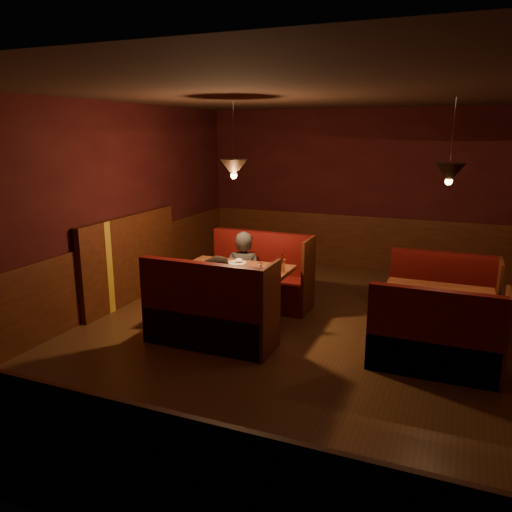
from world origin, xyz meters
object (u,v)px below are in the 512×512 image
at_px(main_table, 236,281).
at_px(diner_b, 219,286).
at_px(main_bench_far, 260,282).
at_px(main_bench_near, 209,319).
at_px(diner_a, 244,259).
at_px(second_bench_far, 441,303).
at_px(second_table, 437,306).
at_px(second_bench_near, 434,346).

relative_size(main_table, diner_b, 1.01).
bearing_deg(main_bench_far, main_bench_near, -90.00).
bearing_deg(main_bench_near, main_table, 91.11).
bearing_deg(diner_a, main_bench_far, -129.62).
bearing_deg(main_bench_far, diner_a, -120.83).
relative_size(main_table, second_bench_far, 1.05).
distance_m(main_bench_near, diner_b, 0.40).
height_order(main_bench_near, second_table, main_bench_near).
relative_size(main_bench_near, second_bench_near, 1.16).
height_order(second_table, diner_b, diner_b).
relative_size(main_bench_far, second_bench_near, 1.16).
bearing_deg(second_bench_near, diner_a, 158.00).
distance_m(second_table, second_bench_near, 0.76).
xyz_separation_m(main_table, second_bench_far, (2.52, 0.94, -0.28)).
relative_size(second_bench_far, diner_b, 0.96).
xyz_separation_m(main_bench_near, second_table, (2.48, 1.02, 0.17)).
xyz_separation_m(second_table, diner_a, (-2.63, 0.34, 0.23)).
relative_size(main_bench_near, second_table, 1.28).
bearing_deg(second_bench_near, main_bench_far, 152.12).
bearing_deg(second_bench_far, main_table, -159.57).
distance_m(main_bench_far, second_table, 2.56).
xyz_separation_m(second_bench_near, diner_a, (-2.66, 1.07, 0.44)).
bearing_deg(main_bench_near, diner_b, 72.10).
distance_m(main_bench_far, diner_b, 1.50).
relative_size(main_bench_near, diner_b, 1.11).
height_order(main_table, second_table, main_table).
bearing_deg(second_bench_far, diner_b, -147.20).
bearing_deg(second_bench_near, diner_b, -177.14).
bearing_deg(main_bench_far, second_bench_near, -27.88).
height_order(main_bench_far, second_table, main_bench_far).
bearing_deg(main_bench_near, main_bench_far, 90.00).
bearing_deg(second_table, main_bench_far, 166.46).
distance_m(diner_a, diner_b, 1.22).
height_order(main_bench_near, diner_b, diner_b).
bearing_deg(diner_a, diner_b, 90.92).
bearing_deg(main_bench_far, main_table, -91.11).
xyz_separation_m(main_table, second_bench_near, (2.52, -0.52, -0.28)).
bearing_deg(diner_a, second_table, 163.75).
height_order(second_bench_far, second_bench_near, same).
height_order(main_table, diner_b, diner_b).
relative_size(main_table, second_bench_near, 1.05).
height_order(main_bench_near, diner_a, diner_a).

